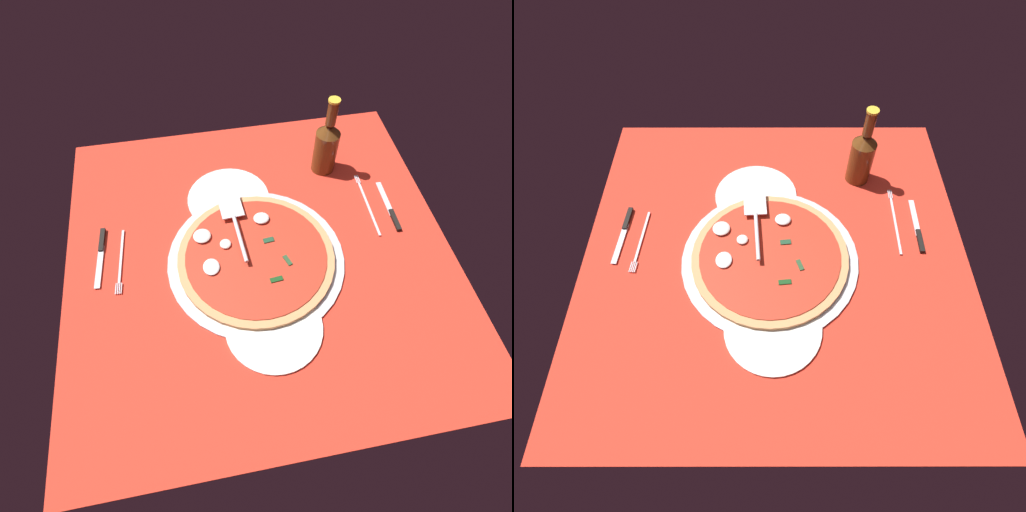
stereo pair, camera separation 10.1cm
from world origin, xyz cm
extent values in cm
cube|color=red|center=(0.00, 0.00, -0.40)|extent=(97.13, 97.13, 0.80)
cube|color=silver|center=(-44.52, -36.42, 0.05)|extent=(8.09, 8.09, 0.10)
cube|color=silver|center=(-44.52, -20.23, 0.05)|extent=(8.09, 8.09, 0.10)
cube|color=silver|center=(-44.52, -4.05, 0.05)|extent=(8.09, 8.09, 0.10)
cube|color=silver|center=(-44.52, 12.14, 0.05)|extent=(8.09, 8.09, 0.10)
cube|color=silver|center=(-44.52, 28.33, 0.05)|extent=(8.09, 8.09, 0.10)
cube|color=silver|center=(-44.52, 44.52, 0.05)|extent=(8.09, 8.09, 0.10)
cube|color=silver|center=(-36.42, -44.52, 0.05)|extent=(8.09, 8.09, 0.10)
cube|color=silver|center=(-36.42, -28.33, 0.05)|extent=(8.09, 8.09, 0.10)
cube|color=silver|center=(-36.42, -12.14, 0.05)|extent=(8.09, 8.09, 0.10)
cube|color=silver|center=(-36.42, 4.05, 0.05)|extent=(8.09, 8.09, 0.10)
cube|color=silver|center=(-36.42, 20.23, 0.05)|extent=(8.09, 8.09, 0.10)
cube|color=silver|center=(-36.42, 36.42, 0.05)|extent=(8.09, 8.09, 0.10)
cube|color=silver|center=(-28.33, -36.42, 0.05)|extent=(8.09, 8.09, 0.10)
cube|color=silver|center=(-28.33, -20.23, 0.05)|extent=(8.09, 8.09, 0.10)
cube|color=silver|center=(-28.33, -4.05, 0.05)|extent=(8.09, 8.09, 0.10)
cube|color=silver|center=(-28.33, 12.14, 0.05)|extent=(8.09, 8.09, 0.10)
cube|color=silver|center=(-28.33, 28.33, 0.05)|extent=(8.09, 8.09, 0.10)
cube|color=silver|center=(-28.33, 44.52, 0.05)|extent=(8.09, 8.09, 0.10)
cube|color=silver|center=(-20.23, -44.52, 0.05)|extent=(8.09, 8.09, 0.10)
cube|color=silver|center=(-20.23, -28.33, 0.05)|extent=(8.09, 8.09, 0.10)
cube|color=silver|center=(-20.23, -12.14, 0.05)|extent=(8.09, 8.09, 0.10)
cube|color=silver|center=(-20.23, 4.05, 0.05)|extent=(8.09, 8.09, 0.10)
cube|color=silver|center=(-20.23, 20.23, 0.05)|extent=(8.09, 8.09, 0.10)
cube|color=silver|center=(-20.23, 36.42, 0.05)|extent=(8.09, 8.09, 0.10)
cube|color=silver|center=(-12.14, -36.42, 0.05)|extent=(8.09, 8.09, 0.10)
cube|color=silver|center=(-12.14, -20.23, 0.05)|extent=(8.09, 8.09, 0.10)
cube|color=silver|center=(-12.14, -4.05, 0.05)|extent=(8.09, 8.09, 0.10)
cube|color=silver|center=(-12.14, 12.14, 0.05)|extent=(8.09, 8.09, 0.10)
cube|color=silver|center=(-12.14, 28.33, 0.05)|extent=(8.09, 8.09, 0.10)
cube|color=silver|center=(-12.14, 44.52, 0.05)|extent=(8.09, 8.09, 0.10)
cube|color=silver|center=(-4.05, -44.52, 0.05)|extent=(8.09, 8.09, 0.10)
cube|color=silver|center=(-4.05, -28.33, 0.05)|extent=(8.09, 8.09, 0.10)
cube|color=silver|center=(-4.05, -12.14, 0.05)|extent=(8.09, 8.09, 0.10)
cube|color=silver|center=(-4.05, 4.05, 0.05)|extent=(8.09, 8.09, 0.10)
cube|color=silver|center=(-4.05, 20.23, 0.05)|extent=(8.09, 8.09, 0.10)
cube|color=silver|center=(-4.05, 36.42, 0.05)|extent=(8.09, 8.09, 0.10)
cube|color=silver|center=(4.05, -36.42, 0.05)|extent=(8.09, 8.09, 0.10)
cube|color=silver|center=(4.05, -20.23, 0.05)|extent=(8.09, 8.09, 0.10)
cube|color=silver|center=(4.05, -4.05, 0.05)|extent=(8.09, 8.09, 0.10)
cube|color=silver|center=(4.05, 12.14, 0.05)|extent=(8.09, 8.09, 0.10)
cube|color=silver|center=(4.05, 28.33, 0.05)|extent=(8.09, 8.09, 0.10)
cube|color=silver|center=(4.05, 44.52, 0.05)|extent=(8.09, 8.09, 0.10)
cube|color=silver|center=(12.14, -44.52, 0.05)|extent=(8.09, 8.09, 0.10)
cube|color=silver|center=(12.14, -28.33, 0.05)|extent=(8.09, 8.09, 0.10)
cube|color=silver|center=(12.14, -12.14, 0.05)|extent=(8.09, 8.09, 0.10)
cube|color=silver|center=(12.14, 4.05, 0.05)|extent=(8.09, 8.09, 0.10)
cube|color=silver|center=(12.14, 20.23, 0.05)|extent=(8.09, 8.09, 0.10)
cube|color=silver|center=(12.14, 36.42, 0.05)|extent=(8.09, 8.09, 0.10)
cube|color=silver|center=(20.23, -36.42, 0.05)|extent=(8.09, 8.09, 0.10)
cube|color=silver|center=(20.23, -20.23, 0.05)|extent=(8.09, 8.09, 0.10)
cube|color=silver|center=(20.23, -4.05, 0.05)|extent=(8.09, 8.09, 0.10)
cube|color=silver|center=(20.23, 12.14, 0.05)|extent=(8.09, 8.09, 0.10)
cube|color=silver|center=(20.23, 28.33, 0.05)|extent=(8.09, 8.09, 0.10)
cube|color=silver|center=(20.23, 44.52, 0.05)|extent=(8.09, 8.09, 0.10)
cube|color=silver|center=(28.33, -44.52, 0.05)|extent=(8.09, 8.09, 0.10)
cube|color=silver|center=(28.33, -28.33, 0.05)|extent=(8.09, 8.09, 0.10)
cube|color=silver|center=(28.33, -12.14, 0.05)|extent=(8.09, 8.09, 0.10)
cube|color=silver|center=(28.33, 4.05, 0.05)|extent=(8.09, 8.09, 0.10)
cube|color=silver|center=(28.33, 20.23, 0.05)|extent=(8.09, 8.09, 0.10)
cube|color=silver|center=(28.33, 36.42, 0.05)|extent=(8.09, 8.09, 0.10)
cube|color=silver|center=(36.42, -36.42, 0.05)|extent=(8.09, 8.09, 0.10)
cube|color=silver|center=(36.42, -20.23, 0.05)|extent=(8.09, 8.09, 0.10)
cube|color=silver|center=(36.42, -4.05, 0.05)|extent=(8.09, 8.09, 0.10)
cube|color=silver|center=(36.42, 12.14, 0.05)|extent=(8.09, 8.09, 0.10)
cube|color=silver|center=(36.42, 28.33, 0.05)|extent=(8.09, 8.09, 0.10)
cube|color=silver|center=(36.42, 44.52, 0.05)|extent=(8.09, 8.09, 0.10)
cube|color=silver|center=(44.52, -44.52, 0.05)|extent=(8.09, 8.09, 0.10)
cube|color=silver|center=(44.52, -28.33, 0.05)|extent=(8.09, 8.09, 0.10)
cube|color=silver|center=(44.52, -12.14, 0.05)|extent=(8.09, 8.09, 0.10)
cube|color=silver|center=(44.52, 4.05, 0.05)|extent=(8.09, 8.09, 0.10)
cube|color=silver|center=(44.52, 20.23, 0.05)|extent=(8.09, 8.09, 0.10)
cube|color=silver|center=(44.52, 36.42, 0.05)|extent=(8.09, 8.09, 0.10)
cylinder|color=silver|center=(1.98, -1.39, 0.57)|extent=(44.24, 44.24, 0.95)
cylinder|color=white|center=(-19.19, -5.31, 0.60)|extent=(22.67, 22.67, 1.00)
cylinder|color=white|center=(20.78, -0.73, 0.60)|extent=(22.24, 22.24, 1.00)
cylinder|color=tan|center=(1.98, -1.39, 1.67)|extent=(39.08, 39.08, 1.25)
cylinder|color=red|center=(1.98, -1.39, 2.44)|extent=(35.18, 35.18, 0.30)
ellipsoid|color=white|center=(-2.32, -8.39, 3.09)|extent=(2.97, 2.85, 0.98)
ellipsoid|color=white|center=(-8.69, 1.99, 3.22)|extent=(3.77, 4.14, 1.25)
ellipsoid|color=white|center=(3.77, -12.69, 3.05)|extent=(4.78, 4.03, 0.91)
ellipsoid|color=silver|center=(-5.78, -13.90, 3.18)|extent=(4.54, 4.51, 1.18)
cube|color=#154218|center=(9.85, 2.12, 2.74)|extent=(1.52, 3.14, 0.30)
cube|color=#1D462A|center=(-1.75, 2.54, 2.74)|extent=(1.62, 2.80, 0.30)
cube|color=#284C2A|center=(5.07, 5.90, 2.74)|extent=(3.24, 2.01, 0.30)
cube|color=silver|center=(-14.39, -5.44, 3.99)|extent=(9.98, 6.58, 0.30)
cylinder|color=silver|center=(-2.45, -4.63, 4.34)|extent=(14.37, 1.97, 1.00)
cube|color=silver|center=(-5.24, -37.30, 0.40)|extent=(19.54, 12.65, 0.60)
cube|color=silver|center=(-5.08, -34.73, 0.83)|extent=(16.06, 1.62, 0.25)
cube|color=silver|center=(4.39, -35.99, 0.83)|extent=(3.01, 0.41, 0.25)
cube|color=silver|center=(4.42, -35.55, 0.83)|extent=(3.01, 0.41, 0.25)
cube|color=silver|center=(4.44, -35.11, 0.83)|extent=(3.01, 0.41, 0.25)
cube|color=silver|center=(4.47, -34.67, 0.83)|extent=(3.01, 0.41, 0.25)
cube|color=black|center=(-10.76, -39.54, 1.10)|extent=(7.21, 1.65, 0.80)
cube|color=silver|center=(-2.73, -40.05, 0.83)|extent=(12.58, 2.19, 0.25)
cube|color=white|center=(-8.65, 34.79, 0.40)|extent=(17.67, 12.64, 0.60)
cube|color=silver|center=(-8.72, 32.05, 0.83)|extent=(18.91, 1.10, 0.25)
cube|color=silver|center=(-19.66, 32.78, 0.83)|extent=(3.00, 0.30, 0.25)
cube|color=silver|center=(-19.67, 32.34, 0.83)|extent=(3.00, 0.30, 0.25)
cube|color=silver|center=(-19.68, 31.90, 0.83)|extent=(3.00, 0.30, 0.25)
cube|color=black|center=(-3.33, 37.40, 1.10)|extent=(7.02, 1.38, 0.80)
cube|color=silver|center=(-11.20, 37.61, 0.83)|extent=(12.27, 1.72, 0.25)
cylinder|color=#5D3415|center=(-26.35, 23.74, 6.59)|extent=(6.71, 6.71, 12.98)
cone|color=#5D3415|center=(-26.35, 23.74, 14.63)|extent=(6.71, 6.71, 3.11)
cylinder|color=#5D3415|center=(-26.35, 23.74, 19.61)|extent=(2.75, 2.75, 6.84)
cylinder|color=gold|center=(-26.35, 23.74, 23.33)|extent=(3.16, 3.16, 0.60)
camera|label=1|loc=(56.58, -11.44, 86.00)|focal=28.42mm
camera|label=2|loc=(57.50, -1.43, 86.00)|focal=28.42mm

